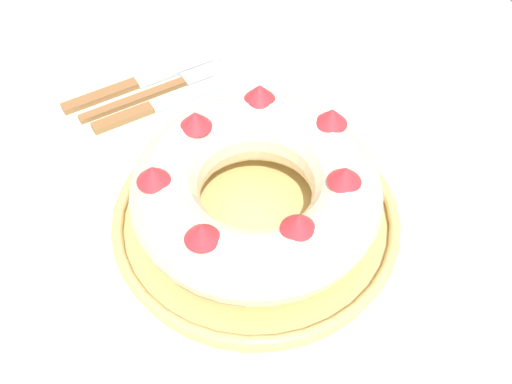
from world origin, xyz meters
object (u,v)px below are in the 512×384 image
at_px(cake_knife, 149,108).
at_px(serving_dish, 256,222).
at_px(bundt_cake, 256,191).
at_px(serving_knife, 134,84).
at_px(fork, 165,88).

bearing_deg(cake_knife, serving_dish, 1.76).
bearing_deg(cake_knife, bundt_cake, 1.79).
xyz_separation_m(bundt_cake, cake_knife, (-0.23, -0.02, -0.06)).
height_order(serving_dish, serving_knife, serving_dish).
xyz_separation_m(serving_dish, cake_knife, (-0.23, -0.02, -0.01)).
xyz_separation_m(serving_dish, bundt_cake, (-0.00, 0.00, 0.05)).
relative_size(bundt_cake, serving_knife, 1.16).
height_order(serving_knife, cake_knife, same).
bearing_deg(serving_dish, serving_knife, -175.87).
bearing_deg(fork, bundt_cake, -5.89).
xyz_separation_m(fork, cake_knife, (0.02, -0.03, 0.00)).
relative_size(bundt_cake, cake_knife, 1.48).
xyz_separation_m(bundt_cake, fork, (-0.25, 0.01, -0.06)).
bearing_deg(bundt_cake, serving_knife, -175.85).
bearing_deg(serving_dish, fork, 177.59).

